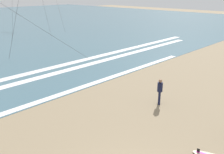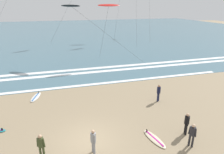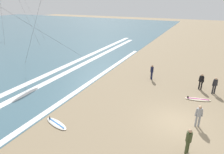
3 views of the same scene
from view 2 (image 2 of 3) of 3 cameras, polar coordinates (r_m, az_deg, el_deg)
ground_plane at (r=13.56m, az=-6.98°, el=-17.65°), size 160.00×160.00×0.00m
ocean_surface at (r=64.98m, az=-14.64°, el=12.49°), size 140.00×90.00×0.01m
wave_foam_shoreline at (r=21.51m, az=-13.73°, el=-2.90°), size 37.85×0.54×0.01m
wave_foam_mid_break at (r=25.27m, az=-15.02°, el=0.53°), size 55.68×0.78×0.01m
wave_foam_outer_break at (r=26.78m, az=-12.69°, el=1.86°), size 57.01×0.82×0.01m
surfer_foreground_main at (r=14.31m, az=20.83°, el=-12.07°), size 0.32×0.51×1.60m
surfer_right_near at (r=13.35m, az=22.23°, el=-14.83°), size 0.34×0.48×1.60m
surfer_background_far at (r=18.13m, az=13.35°, el=-4.13°), size 0.46×0.38×1.60m
surfer_left_near at (r=12.01m, az=-5.45°, el=-17.57°), size 0.32×0.51×1.60m
surfer_mid_group at (r=12.28m, az=-19.89°, el=-17.89°), size 0.50×0.32×1.60m
surfboard_right_spare at (r=13.78m, az=12.16°, el=-17.07°), size 1.02×2.18×0.25m
surfboard_left_pile at (r=20.07m, az=-21.22°, el=-5.41°), size 1.14×2.18×0.25m
kite_black_low_near at (r=29.76m, az=-11.81°, el=19.44°), size 11.52×5.49×8.27m
kite_red_far_left at (r=28.44m, az=-0.94°, el=20.01°), size 3.27×4.34×8.35m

